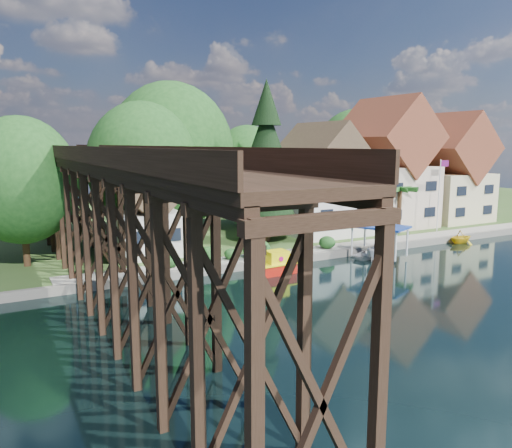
# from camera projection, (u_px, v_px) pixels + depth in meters

# --- Properties ---
(ground) EXTENTS (140.00, 140.00, 0.00)m
(ground) POSITION_uv_depth(u_px,v_px,m) (374.00, 286.00, 33.23)
(ground) COLOR black
(ground) RESTS_ON ground
(bank) EXTENTS (140.00, 52.00, 0.50)m
(bank) POSITION_uv_depth(u_px,v_px,m) (190.00, 217.00, 62.67)
(bank) COLOR #325220
(bank) RESTS_ON ground
(seawall) EXTENTS (60.00, 0.40, 0.62)m
(seawall) POSITION_uv_depth(u_px,v_px,m) (346.00, 253.00, 42.00)
(seawall) COLOR slate
(seawall) RESTS_ON ground
(promenade) EXTENTS (50.00, 2.60, 0.06)m
(promenade) POSITION_uv_depth(u_px,v_px,m) (354.00, 245.00, 44.04)
(promenade) COLOR gray
(promenade) RESTS_ON bank
(trestle_bridge) EXTENTS (4.12, 44.18, 9.30)m
(trestle_bridge) POSITION_uv_depth(u_px,v_px,m) (109.00, 213.00, 29.31)
(trestle_bridge) COLOR black
(trestle_bridge) RESTS_ON ground
(house_left) EXTENTS (7.64, 8.64, 11.02)m
(house_left) POSITION_uv_depth(u_px,v_px,m) (320.00, 187.00, 49.58)
(house_left) COLOR silver
(house_left) RESTS_ON bank
(house_center) EXTENTS (8.65, 9.18, 13.89)m
(house_center) POSITION_uv_depth(u_px,v_px,m) (385.00, 171.00, 54.05)
(house_center) COLOR beige
(house_center) RESTS_ON bank
(house_right) EXTENTS (8.15, 8.64, 12.45)m
(house_right) POSITION_uv_depth(u_px,v_px,m) (447.00, 175.00, 57.96)
(house_right) COLOR beige
(house_right) RESTS_ON bank
(shed) EXTENTS (5.09, 5.40, 7.85)m
(shed) POSITION_uv_depth(u_px,v_px,m) (148.00, 214.00, 40.00)
(shed) COLOR silver
(shed) RESTS_ON bank
(bg_trees) EXTENTS (49.90, 13.30, 10.57)m
(bg_trees) POSITION_uv_depth(u_px,v_px,m) (242.00, 164.00, 50.96)
(bg_trees) COLOR #382314
(bg_trees) RESTS_ON bank
(shrubs) EXTENTS (15.76, 2.47, 1.70)m
(shrubs) POSITION_uv_depth(u_px,v_px,m) (249.00, 250.00, 38.89)
(shrubs) COLOR #194519
(shrubs) RESTS_ON bank
(conifer) EXTENTS (5.90, 5.90, 14.54)m
(conifer) POSITION_uv_depth(u_px,v_px,m) (266.00, 165.00, 44.88)
(conifer) COLOR #382314
(conifer) RESTS_ON bank
(palm_tree) EXTENTS (3.91, 3.91, 4.92)m
(palm_tree) POSITION_uv_depth(u_px,v_px,m) (400.00, 190.00, 49.54)
(palm_tree) COLOR #382314
(palm_tree) RESTS_ON bank
(flagpole) EXTENTS (1.15, 0.10, 7.33)m
(flagpole) POSITION_uv_depth(u_px,v_px,m) (440.00, 187.00, 50.61)
(flagpole) COLOR white
(flagpole) RESTS_ON bank
(tugboat) EXTENTS (3.16, 1.82, 2.25)m
(tugboat) POSITION_uv_depth(u_px,v_px,m) (275.00, 265.00, 36.37)
(tugboat) COLOR #B4160C
(tugboat) RESTS_ON ground
(boat_white_a) EXTENTS (3.92, 3.19, 0.71)m
(boat_white_a) POSITION_uv_depth(u_px,v_px,m) (370.00, 253.00, 41.59)
(boat_white_a) COLOR silver
(boat_white_a) RESTS_ON ground
(boat_canopy) EXTENTS (4.45, 5.13, 2.77)m
(boat_canopy) POSITION_uv_depth(u_px,v_px,m) (379.00, 245.00, 41.03)
(boat_canopy) COLOR silver
(boat_canopy) RESTS_ON ground
(boat_yellow) EXTENTS (2.77, 2.42, 1.40)m
(boat_yellow) POSITION_uv_depth(u_px,v_px,m) (461.00, 236.00, 47.47)
(boat_yellow) COLOR yellow
(boat_yellow) RESTS_ON ground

